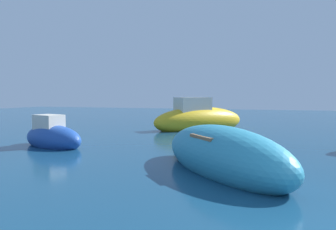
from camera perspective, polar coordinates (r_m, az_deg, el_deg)
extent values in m
ellipsoid|color=teal|center=(8.38, 9.80, -7.20)|extent=(4.71, 4.98, 1.55)
cube|color=brown|center=(8.30, 9.84, -3.77)|extent=(1.71, 1.69, 0.08)
ellipsoid|color=gold|center=(18.51, 5.72, -1.13)|extent=(5.40, 5.65, 1.68)
cube|color=beige|center=(18.19, 4.50, 1.81)|extent=(2.14, 2.19, 0.90)
ellipsoid|color=#1E479E|center=(13.06, -20.08, -4.05)|extent=(3.24, 2.03, 1.09)
cube|color=beige|center=(13.19, -20.74, -1.25)|extent=(1.27, 1.03, 0.60)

